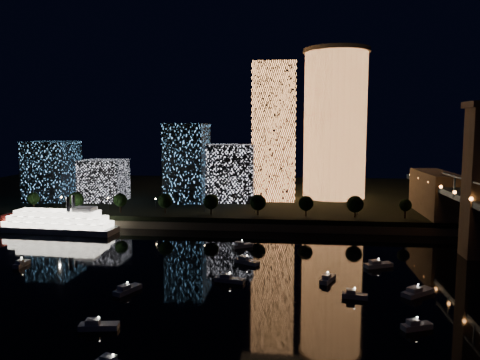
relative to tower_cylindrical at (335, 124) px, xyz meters
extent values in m
plane|color=black|center=(-25.97, -143.43, -43.53)|extent=(520.00, 520.00, 0.00)
cube|color=black|center=(-25.97, 16.57, -41.03)|extent=(420.00, 160.00, 5.00)
cube|color=#6B5E4C|center=(-25.97, -61.43, -42.03)|extent=(420.00, 6.00, 3.00)
cylinder|color=#FE9851|center=(0.00, 0.00, -1.13)|extent=(32.00, 32.00, 74.81)
cylinder|color=#6B5E4C|center=(0.00, 0.00, 37.28)|extent=(34.00, 34.00, 2.00)
cube|color=#FE9851|center=(-31.15, -8.94, -4.05)|extent=(21.67, 21.67, 68.96)
cube|color=white|center=(-52.11, -17.33, -24.34)|extent=(23.06, 19.51, 28.38)
cube|color=#5CAEFB|center=(-74.29, -19.40, -19.15)|extent=(19.38, 25.20, 38.76)
cube|color=white|center=(-115.91, -24.74, -28.20)|extent=(20.67, 18.79, 20.67)
cube|color=#5CAEFB|center=(-143.27, -24.32, -23.61)|extent=(21.32, 23.45, 29.85)
cube|color=#6B5E4C|center=(39.03, -43.43, -32.03)|extent=(12.00, 40.00, 23.00)
cube|color=navy|center=(34.03, -83.43, -22.03)|extent=(0.50, 0.50, 7.00)
sphere|color=orange|center=(33.53, -98.43, -23.73)|extent=(1.20, 1.20, 1.20)
sphere|color=orange|center=(33.53, -53.43, -23.73)|extent=(1.20, 1.20, 1.20)
cube|color=silver|center=(-114.90, -74.33, -42.34)|extent=(48.09, 13.85, 2.37)
cube|color=white|center=(-114.90, -74.33, -40.07)|extent=(44.08, 12.61, 2.18)
cube|color=white|center=(-114.90, -74.33, -37.89)|extent=(40.06, 11.38, 2.18)
cube|color=white|center=(-114.90, -74.33, -35.71)|extent=(34.08, 10.02, 2.18)
cube|color=silver|center=(-103.05, -75.07, -33.83)|extent=(8.27, 6.42, 1.78)
cylinder|color=black|center=(-109.10, -76.68, -31.66)|extent=(1.39, 1.39, 5.94)
cylinder|color=black|center=(-108.85, -72.73, -31.66)|extent=(1.39, 1.39, 5.94)
cylinder|color=maroon|center=(-138.60, -72.83, -40.56)|extent=(7.47, 9.32, 6.93)
cube|color=silver|center=(-11.85, -123.30, -42.93)|extent=(4.97, 7.45, 1.20)
cube|color=silver|center=(-12.29, -124.28, -41.83)|extent=(2.71, 3.03, 1.00)
sphere|color=white|center=(-11.85, -123.30, -40.93)|extent=(0.36, 0.36, 0.36)
cube|color=silver|center=(9.95, -131.16, -42.93)|extent=(9.25, 8.38, 1.20)
cube|color=silver|center=(8.85, -132.06, -41.83)|extent=(4.13, 4.02, 1.00)
sphere|color=white|center=(9.95, -131.16, -40.93)|extent=(0.36, 0.36, 0.36)
cube|color=silver|center=(-38.42, -126.70, -42.93)|extent=(8.48, 4.04, 1.20)
cube|color=silver|center=(-39.62, -126.48, -41.83)|extent=(3.19, 2.60, 1.00)
sphere|color=white|center=(-38.42, -126.70, -40.93)|extent=(0.36, 0.36, 0.36)
cube|color=silver|center=(-38.96, -89.82, -42.93)|extent=(7.22, 5.86, 1.20)
cube|color=silver|center=(-39.86, -90.41, -41.83)|extent=(3.11, 2.93, 1.00)
sphere|color=white|center=(-38.96, -89.82, -40.93)|extent=(0.36, 0.36, 0.36)
cube|color=silver|center=(-63.33, -137.43, -42.93)|extent=(5.65, 8.41, 1.20)
cube|color=silver|center=(-63.82, -138.54, -41.83)|extent=(3.07, 3.43, 1.00)
sphere|color=white|center=(-63.33, -137.43, -40.93)|extent=(0.36, 0.36, 0.36)
cube|color=silver|center=(-103.09, -119.28, -42.93)|extent=(2.22, 6.29, 1.20)
cube|color=silver|center=(-103.12, -120.21, -41.83)|extent=(1.70, 2.24, 1.00)
sphere|color=white|center=(-103.09, -119.28, -40.93)|extent=(0.36, 0.36, 0.36)
cube|color=silver|center=(4.39, -152.07, -42.93)|extent=(6.88, 4.47, 1.20)
cube|color=silver|center=(3.48, -152.45, -41.83)|extent=(2.78, 2.46, 1.00)
sphere|color=white|center=(4.39, -152.07, -40.93)|extent=(0.36, 0.36, 0.36)
cube|color=silver|center=(4.37, -108.17, -42.93)|extent=(8.97, 5.93, 1.20)
cube|color=silver|center=(3.19, -108.69, -41.83)|extent=(3.65, 3.24, 1.00)
sphere|color=white|center=(4.37, -108.17, -40.93)|extent=(0.36, 0.36, 0.36)
cube|color=silver|center=(-61.61, -159.38, -42.93)|extent=(8.40, 3.80, 1.20)
cube|color=silver|center=(-62.81, -159.56, -41.83)|extent=(3.12, 2.52, 1.00)
sphere|color=white|center=(-61.61, -159.38, -40.93)|extent=(0.36, 0.36, 0.36)
cube|color=silver|center=(-53.49, -174.29, -41.83)|extent=(2.95, 2.55, 1.00)
sphere|color=white|center=(-52.48, -174.64, -40.93)|extent=(0.36, 0.36, 0.36)
cube|color=silver|center=(-35.43, -109.09, -42.93)|extent=(8.25, 6.16, 1.20)
cube|color=silver|center=(-36.48, -108.50, -41.83)|extent=(3.47, 3.19, 1.00)
sphere|color=white|center=(-35.43, -109.09, -40.93)|extent=(0.36, 0.36, 0.36)
cube|color=silver|center=(-6.18, -135.49, -42.93)|extent=(6.42, 2.87, 1.20)
cube|color=silver|center=(-7.10, -135.35, -41.83)|extent=(2.38, 1.91, 1.00)
sphere|color=white|center=(-6.18, -135.49, -40.93)|extent=(0.36, 0.36, 0.36)
cylinder|color=black|center=(-135.97, -55.43, -36.53)|extent=(0.70, 0.70, 4.00)
sphere|color=black|center=(-135.97, -55.43, -33.03)|extent=(5.52, 5.52, 5.52)
cylinder|color=black|center=(-115.97, -55.43, -36.53)|extent=(0.70, 0.70, 4.00)
sphere|color=black|center=(-115.97, -55.43, -33.03)|extent=(6.52, 6.52, 6.52)
cylinder|color=black|center=(-95.97, -55.43, -36.53)|extent=(0.70, 0.70, 4.00)
sphere|color=black|center=(-95.97, -55.43, -33.03)|extent=(5.84, 5.84, 5.84)
cylinder|color=black|center=(-75.97, -55.43, -36.53)|extent=(0.70, 0.70, 4.00)
sphere|color=black|center=(-75.97, -55.43, -33.03)|extent=(6.39, 6.39, 6.39)
cylinder|color=black|center=(-55.97, -55.43, -36.53)|extent=(0.70, 0.70, 4.00)
sphere|color=black|center=(-55.97, -55.43, -33.03)|extent=(6.59, 6.59, 6.59)
cylinder|color=black|center=(-35.97, -55.43, -36.53)|extent=(0.70, 0.70, 4.00)
sphere|color=black|center=(-35.97, -55.43, -33.03)|extent=(6.73, 6.73, 6.73)
cylinder|color=black|center=(-15.97, -55.43, -36.53)|extent=(0.70, 0.70, 4.00)
sphere|color=black|center=(-15.97, -55.43, -33.03)|extent=(6.28, 6.28, 6.28)
cylinder|color=black|center=(4.03, -55.43, -36.53)|extent=(0.70, 0.70, 4.00)
sphere|color=black|center=(4.03, -55.43, -33.03)|extent=(6.97, 6.97, 6.97)
cylinder|color=black|center=(24.03, -55.43, -36.53)|extent=(0.70, 0.70, 4.00)
sphere|color=black|center=(24.03, -55.43, -33.03)|extent=(5.04, 5.04, 5.04)
cylinder|color=black|center=(-125.97, -49.43, -36.03)|extent=(0.24, 0.24, 5.00)
sphere|color=#FFCC7F|center=(-125.97, -49.43, -33.23)|extent=(0.70, 0.70, 0.70)
cylinder|color=black|center=(-103.97, -49.43, -36.03)|extent=(0.24, 0.24, 5.00)
sphere|color=#FFCC7F|center=(-103.97, -49.43, -33.23)|extent=(0.70, 0.70, 0.70)
cylinder|color=black|center=(-81.97, -49.43, -36.03)|extent=(0.24, 0.24, 5.00)
sphere|color=#FFCC7F|center=(-81.97, -49.43, -33.23)|extent=(0.70, 0.70, 0.70)
cylinder|color=black|center=(-59.97, -49.43, -36.03)|extent=(0.24, 0.24, 5.00)
sphere|color=#FFCC7F|center=(-59.97, -49.43, -33.23)|extent=(0.70, 0.70, 0.70)
cylinder|color=black|center=(-37.97, -49.43, -36.03)|extent=(0.24, 0.24, 5.00)
sphere|color=#FFCC7F|center=(-37.97, -49.43, -33.23)|extent=(0.70, 0.70, 0.70)
cylinder|color=black|center=(-15.97, -49.43, -36.03)|extent=(0.24, 0.24, 5.00)
sphere|color=#FFCC7F|center=(-15.97, -49.43, -33.23)|extent=(0.70, 0.70, 0.70)
cylinder|color=black|center=(6.03, -49.43, -36.03)|extent=(0.24, 0.24, 5.00)
sphere|color=#FFCC7F|center=(6.03, -49.43, -33.23)|extent=(0.70, 0.70, 0.70)
camera|label=1|loc=(-21.91, -249.00, -1.55)|focal=35.00mm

